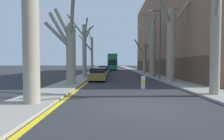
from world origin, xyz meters
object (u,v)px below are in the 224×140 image
object	(u,v)px
street_tree_right_0	(215,25)
street_tree_right_1	(170,42)
street_tree_right_2	(151,46)
street_tree_left_1	(68,48)
street_tree_left_3	(90,53)
parked_car_3	(104,69)
street_tree_right_3	(144,56)
parked_car_0	(97,74)
lamp_post	(158,41)
traffic_bollard	(142,82)
double_decker_bus	(112,61)
street_tree_left_0	(29,12)
street_tree_left_2	(84,48)
parked_car_1	(101,72)
parked_car_2	(103,70)

from	to	relation	value
street_tree_right_0	street_tree_right_1	distance (m)	7.30
street_tree_right_2	street_tree_left_1	bearing A→B (deg)	-135.22
street_tree_left_3	parked_car_3	size ratio (longest dim) A/B	2.02
street_tree_right_0	street_tree_right_3	world-z (taller)	street_tree_right_0
street_tree_right_0	parked_car_0	distance (m)	12.38
street_tree_right_3	lamp_post	world-z (taller)	lamp_post
street_tree_left_1	street_tree_right_0	distance (m)	11.04
parked_car_0	traffic_bollard	bearing A→B (deg)	-58.55
parked_car_0	street_tree_left_1	bearing A→B (deg)	-118.98
street_tree_right_3	street_tree_right_0	bearing A→B (deg)	-90.07
street_tree_left_1	double_decker_bus	world-z (taller)	street_tree_left_1
street_tree_left_0	street_tree_right_0	xyz separation A→B (m)	(9.46, 2.24, -0.04)
street_tree_left_2	traffic_bollard	xyz separation A→B (m)	(5.91, -9.83, -3.40)
parked_car_1	parked_car_2	world-z (taller)	parked_car_2
street_tree_right_1	parked_car_1	bearing A→B (deg)	130.61
street_tree_left_0	street_tree_right_0	bearing A→B (deg)	13.33
street_tree_left_1	street_tree_right_2	world-z (taller)	street_tree_right_2
street_tree_left_1	lamp_post	world-z (taller)	lamp_post
street_tree_left_3	parked_car_3	bearing A→B (deg)	74.92
double_decker_bus	parked_car_1	distance (m)	24.25
street_tree_left_1	parked_car_1	bearing A→B (deg)	78.21
street_tree_right_0	lamp_post	size ratio (longest dim) A/B	1.13
street_tree_left_2	street_tree_right_1	world-z (taller)	street_tree_right_1
street_tree_left_3	parked_car_0	world-z (taller)	street_tree_left_3
double_decker_bus	parked_car_0	xyz separation A→B (m)	(-1.66, -30.65, -1.84)
street_tree_left_1	street_tree_right_2	size ratio (longest dim) A/B	0.76
street_tree_left_2	lamp_post	world-z (taller)	street_tree_left_2
street_tree_left_2	parked_car_0	distance (m)	5.20
double_decker_bus	lamp_post	xyz separation A→B (m)	(5.14, -30.35, 1.89)
street_tree_right_0	street_tree_left_0	bearing A→B (deg)	-166.67
parked_car_1	lamp_post	size ratio (longest dim) A/B	0.58
double_decker_bus	lamp_post	bearing A→B (deg)	-80.39
street_tree_right_1	parked_car_2	bearing A→B (deg)	117.82
double_decker_bus	parked_car_1	xyz separation A→B (m)	(-1.66, -24.12, -1.88)
street_tree_right_0	traffic_bollard	distance (m)	5.88
street_tree_left_2	parked_car_0	xyz separation A→B (m)	(2.06, -3.53, -3.21)
street_tree_left_2	double_decker_bus	xyz separation A→B (m)	(3.72, 27.12, -1.38)
parked_car_0	lamp_post	world-z (taller)	lamp_post
street_tree_right_2	lamp_post	xyz separation A→B (m)	(-0.35, -5.02, 0.06)
street_tree_right_0	street_tree_right_1	size ratio (longest dim) A/B	1.08
parked_car_0	parked_car_2	bearing A→B (deg)	90.00
street_tree_left_1	street_tree_left_2	distance (m)	7.51
street_tree_right_0	parked_car_1	world-z (taller)	street_tree_right_0
street_tree_left_1	street_tree_left_0	bearing A→B (deg)	-88.85
lamp_post	double_decker_bus	bearing A→B (deg)	99.61
street_tree_right_3	parked_car_1	world-z (taller)	street_tree_right_3
street_tree_right_3	parked_car_3	size ratio (longest dim) A/B	1.68
street_tree_left_3	parked_car_0	distance (m)	11.30
lamp_post	street_tree_left_3	bearing A→B (deg)	130.34
street_tree_left_2	street_tree_right_3	world-z (taller)	street_tree_left_2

